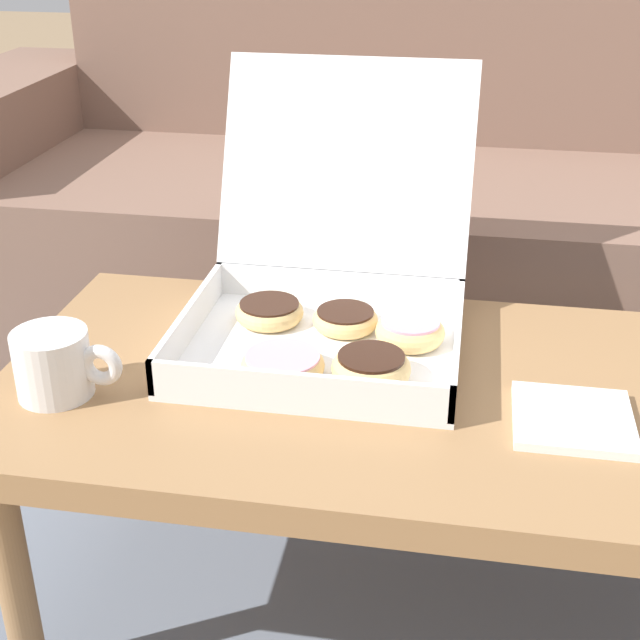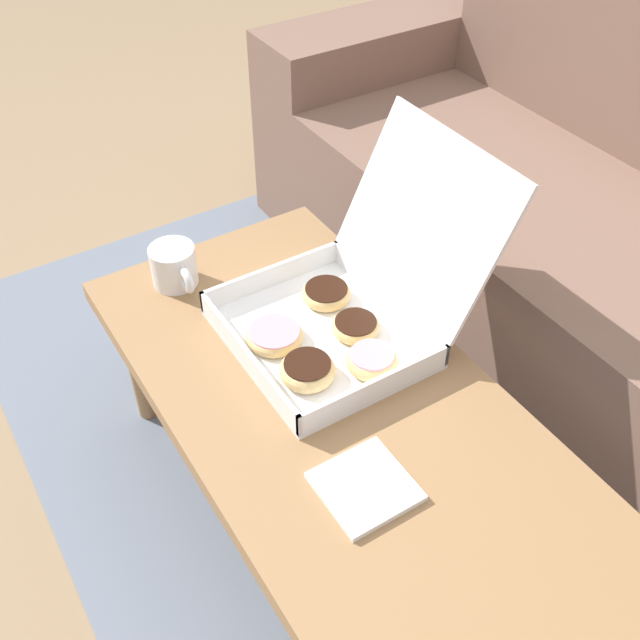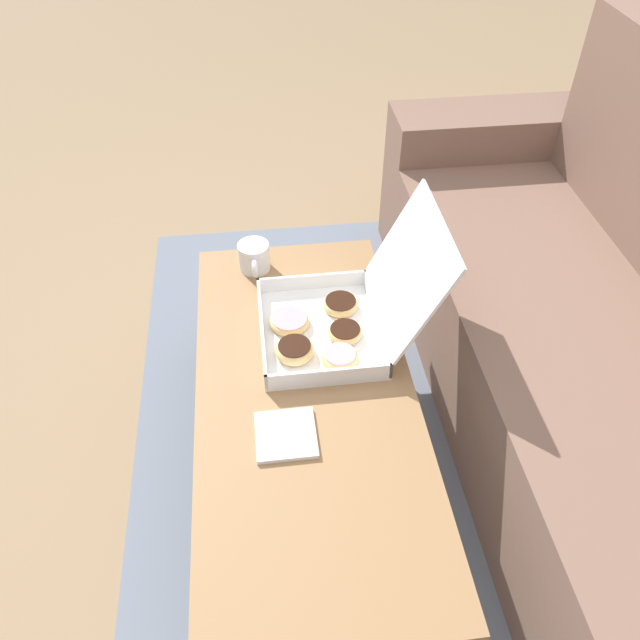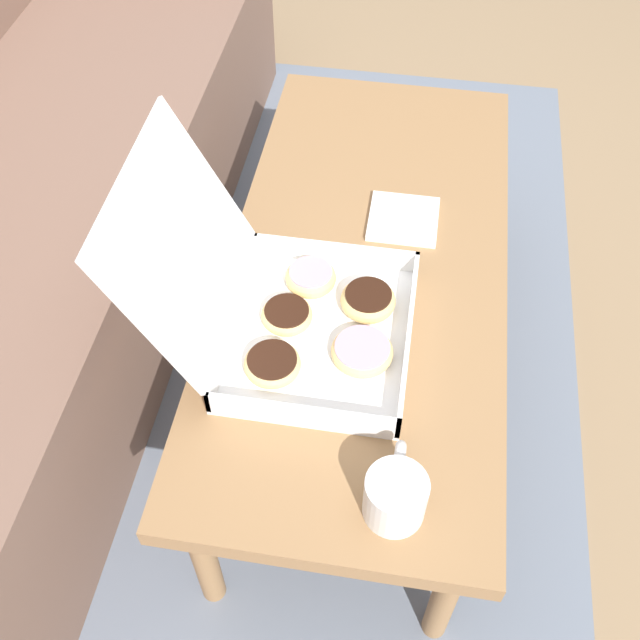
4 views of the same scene
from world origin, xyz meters
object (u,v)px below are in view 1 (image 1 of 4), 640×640
Objects in this scene: coffee_table at (466,415)px; coffee_mug at (56,364)px; couch at (477,209)px; pastry_box at (333,300)px.

coffee_mug reaches higher than coffee_table.
coffee_table is at bearing -90.00° from couch.
couch is 0.79m from pastry_box.
couch is at bearing 90.00° from coffee_table.
couch reaches higher than pastry_box.
couch is at bearing 76.05° from pastry_box.
coffee_table is at bearing -29.12° from pastry_box.
coffee_table is (0.00, -0.86, 0.02)m from couch.
coffee_mug is at bearing -146.47° from pastry_box.
couch is 0.86m from coffee_table.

